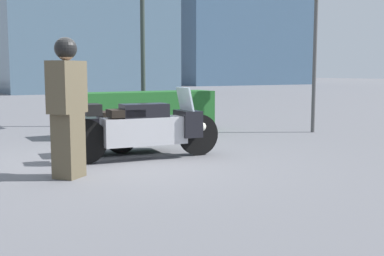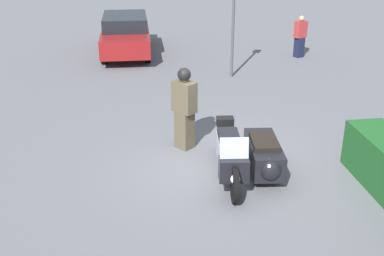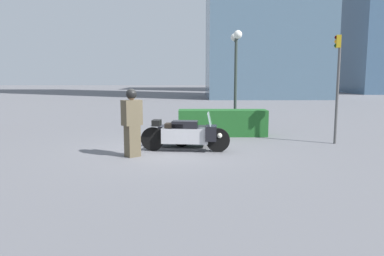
{
  "view_description": "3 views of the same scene",
  "coord_description": "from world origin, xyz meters",
  "px_view_note": "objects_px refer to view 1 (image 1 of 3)",
  "views": [
    {
      "loc": [
        -2.71,
        -7.18,
        1.44
      ],
      "look_at": [
        1.0,
        -0.82,
        0.57
      ],
      "focal_mm": 45.0,
      "sensor_mm": 36.0,
      "label": 1
    },
    {
      "loc": [
        9.02,
        -1.99,
        4.82
      ],
      "look_at": [
        0.07,
        -0.74,
        0.9
      ],
      "focal_mm": 45.0,
      "sensor_mm": 36.0,
      "label": 2
    },
    {
      "loc": [
        0.7,
        -11.04,
        2.24
      ],
      "look_at": [
        0.76,
        -0.23,
        0.73
      ],
      "focal_mm": 35.0,
      "sensor_mm": 36.0,
      "label": 3
    }
  ],
  "objects_px": {
    "officer_rider": "(67,104)",
    "twin_lamp_post": "(142,9)",
    "hedge_bush_curbside": "(145,113)",
    "traffic_light_near": "(314,34)",
    "police_motorcycle": "(139,128)"
  },
  "relations": [
    {
      "from": "police_motorcycle",
      "to": "twin_lamp_post",
      "type": "height_order",
      "value": "twin_lamp_post"
    },
    {
      "from": "police_motorcycle",
      "to": "hedge_bush_curbside",
      "type": "height_order",
      "value": "police_motorcycle"
    },
    {
      "from": "hedge_bush_curbside",
      "to": "twin_lamp_post",
      "type": "xyz_separation_m",
      "value": [
        0.65,
        1.52,
        2.54
      ]
    },
    {
      "from": "traffic_light_near",
      "to": "hedge_bush_curbside",
      "type": "bearing_deg",
      "value": -14.1
    },
    {
      "from": "hedge_bush_curbside",
      "to": "traffic_light_near",
      "type": "xyz_separation_m",
      "value": [
        3.57,
        -1.68,
        1.82
      ]
    },
    {
      "from": "police_motorcycle",
      "to": "twin_lamp_post",
      "type": "bearing_deg",
      "value": 70.05
    },
    {
      "from": "police_motorcycle",
      "to": "twin_lamp_post",
      "type": "distance_m",
      "value": 5.19
    },
    {
      "from": "officer_rider",
      "to": "twin_lamp_post",
      "type": "height_order",
      "value": "twin_lamp_post"
    },
    {
      "from": "police_motorcycle",
      "to": "traffic_light_near",
      "type": "relative_size",
      "value": 0.75
    },
    {
      "from": "twin_lamp_post",
      "to": "officer_rider",
      "type": "bearing_deg",
      "value": -123.89
    },
    {
      "from": "police_motorcycle",
      "to": "hedge_bush_curbside",
      "type": "distance_m",
      "value": 2.87
    },
    {
      "from": "police_motorcycle",
      "to": "traffic_light_near",
      "type": "distance_m",
      "value": 5.29
    },
    {
      "from": "hedge_bush_curbside",
      "to": "twin_lamp_post",
      "type": "height_order",
      "value": "twin_lamp_post"
    },
    {
      "from": "officer_rider",
      "to": "hedge_bush_curbside",
      "type": "distance_m",
      "value": 4.66
    },
    {
      "from": "officer_rider",
      "to": "police_motorcycle",
      "type": "bearing_deg",
      "value": 86.6
    }
  ]
}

